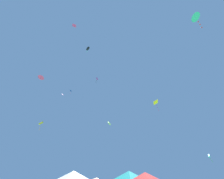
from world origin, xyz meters
name	(u,v)px	position (x,y,z in m)	size (l,w,h in m)	color
canopy_tent_white	(73,176)	(-5.40, 11.60, 3.00)	(3.30, 3.30, 3.53)	#9E9EA3
canopy_tent_red	(146,179)	(1.67, 8.34, 2.59)	(2.85, 2.85, 3.05)	#9E9EA3
canopy_tent_teal	(129,176)	(0.58, 13.72, 3.14)	(3.45, 3.45, 3.69)	#9E9EA3
kite_cyan_box	(209,156)	(16.86, 25.12, 7.23)	(0.59, 0.68, 1.52)	#2DB7CC
kite_yellow_diamond	(156,103)	(5.88, 15.27, 13.79)	(1.00, 1.09, 1.81)	yellow
kite_blue_diamond	(71,91)	(-13.38, 24.86, 23.88)	(0.75, 0.74, 1.48)	blue
kite_yellow_box	(41,123)	(-16.98, 21.70, 13.33)	(0.75, 0.87, 1.98)	yellow
kite_cyan_delta	(195,17)	(10.21, 4.49, 20.37)	(1.75, 1.76, 2.42)	#2DB7CC
kite_lime_diamond	(109,123)	(-2.91, 28.17, 15.69)	(1.06, 1.09, 1.05)	#75D138
kite_black_box	(88,49)	(-6.26, 12.24, 25.18)	(0.67, 0.52, 1.84)	black
kite_magenta_diamond	(74,25)	(-7.57, 7.04, 24.85)	(0.72, 0.87, 0.37)	#D6389E
kite_pink_delta	(63,94)	(-14.61, 23.34, 21.73)	(0.60, 0.83, 0.70)	pink
kite_magenta_delta	(41,77)	(-17.26, 16.82, 22.01)	(1.74, 1.74, 0.52)	#D6389E
kite_purple_box	(97,79)	(-5.51, 20.41, 24.05)	(0.50, 0.69, 1.38)	purple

